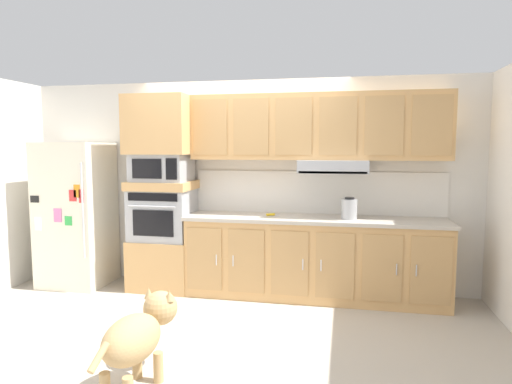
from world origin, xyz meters
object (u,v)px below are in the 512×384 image
Objects in this scene: microwave at (162,168)px; dog at (139,333)px; refrigerator at (76,214)px; screwdriver at (271,215)px; electric_kettle at (349,209)px; built_in_oven at (163,214)px.

dog is at bearing -71.17° from microwave.
screwdriver is (2.43, 0.07, 0.05)m from refrigerator.
screwdriver is at bearing 176.71° from electric_kettle.
built_in_oven is 2.92× the size of electric_kettle.
dog is at bearing -71.17° from built_in_oven.
refrigerator is at bearing 49.10° from dog.
refrigerator is 2.82m from dog.
screwdriver is 2.29m from dog.
microwave is 1.42m from screwdriver.
built_in_oven is 1.31m from screwdriver.
refrigerator reaches higher than electric_kettle.
refrigerator reaches higher than built_in_oven.
electric_kettle is 2.63m from dog.
refrigerator is 3.31m from electric_kettle.
dog is at bearing -124.81° from electric_kettle.
microwave reaches higher than dog.
microwave reaches higher than screwdriver.
electric_kettle is (3.31, 0.02, 0.15)m from refrigerator.
built_in_oven is at bearing 179.23° from microwave.
dog is at bearing -105.20° from screwdriver.
built_in_oven is at bearing 178.76° from electric_kettle.
built_in_oven is at bearing 3.47° from refrigerator.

